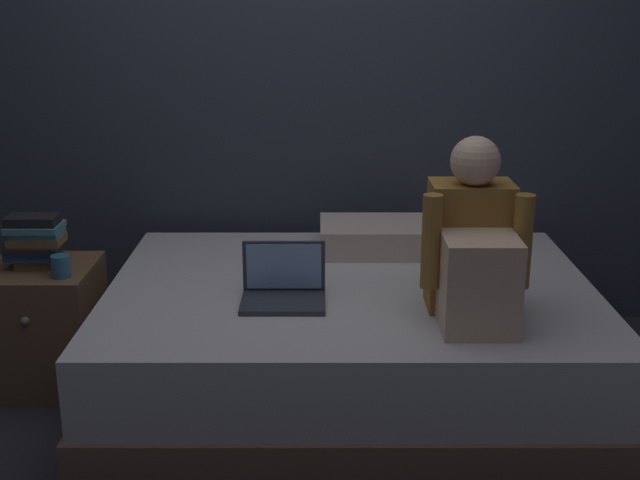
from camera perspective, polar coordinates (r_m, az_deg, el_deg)
ground_plane at (r=3.29m, az=-1.20°, el=-13.08°), size 8.00×8.00×0.00m
wall_back at (r=4.06m, az=-0.93°, el=12.80°), size 5.60×0.10×2.70m
bed at (r=3.45m, az=2.24°, el=-7.01°), size 2.00×1.50×0.50m
nightstand at (r=3.73m, az=-18.33°, el=-5.67°), size 0.44×0.46×0.54m
person_sitting at (r=3.01m, az=10.70°, el=-0.74°), size 0.39×0.44×0.66m
laptop at (r=3.16m, az=-2.42°, el=-3.31°), size 0.32×0.23×0.22m
pillow at (r=3.77m, az=4.41°, el=0.23°), size 0.56×0.36×0.13m
book_stack at (r=3.61m, az=-18.95°, el=-0.04°), size 0.23×0.17×0.22m
mug at (r=3.47m, az=-17.37°, el=-1.73°), size 0.08×0.08×0.09m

